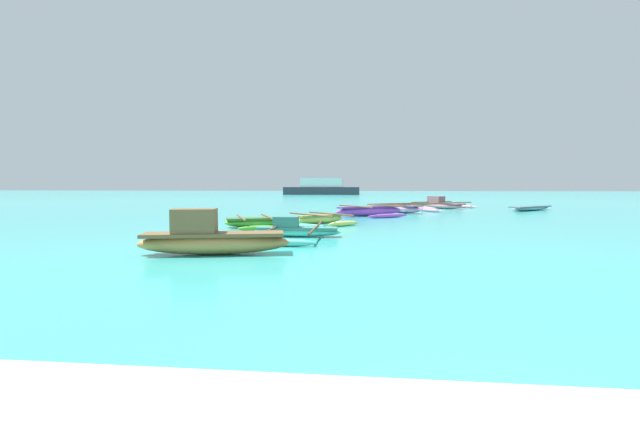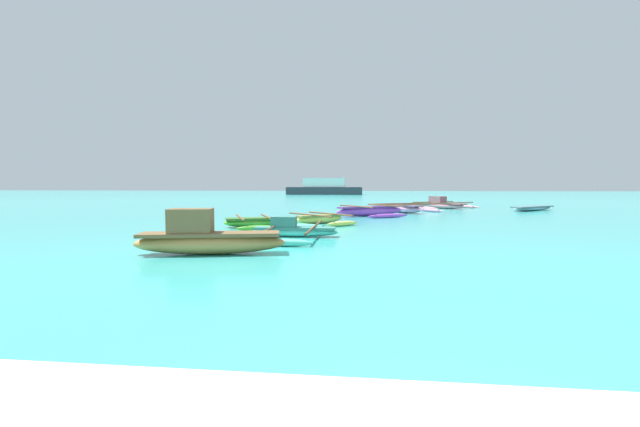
% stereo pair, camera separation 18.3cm
% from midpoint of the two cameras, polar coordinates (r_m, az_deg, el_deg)
% --- Properties ---
extents(moored_boat_0, '(4.57, 3.99, 0.53)m').
position_cam_midpoint_polar(moored_boat_0, '(24.80, 11.32, 0.67)').
color(moored_boat_0, '#CA88B6').
rests_on(moored_boat_0, ground_plane).
extents(moored_boat_1, '(3.23, 3.28, 0.41)m').
position_cam_midpoint_polar(moored_boat_1, '(17.56, 0.29, -0.71)').
color(moored_boat_1, '#DCDB5D').
rests_on(moored_boat_1, ground_plane).
extents(moored_boat_2, '(3.78, 3.97, 0.55)m').
position_cam_midpoint_polar(moored_boat_2, '(22.06, 6.97, 0.34)').
color(moored_boat_2, '#AA45C7').
rests_on(moored_boat_2, ground_plane).
extents(moored_boat_3, '(3.53, 3.24, 0.28)m').
position_cam_midpoint_polar(moored_boat_3, '(29.57, 26.61, 0.65)').
color(moored_boat_3, '#77A8B8').
rests_on(moored_boat_3, ground_plane).
extents(moored_boat_4, '(2.68, 3.51, 0.41)m').
position_cam_midpoint_polar(moored_boat_4, '(16.23, -8.50, -1.13)').
color(moored_boat_4, '#52A62E').
rests_on(moored_boat_4, ground_plane).
extents(moored_boat_5, '(2.68, 4.47, 0.61)m').
position_cam_midpoint_polar(moored_boat_5, '(13.06, -3.18, -2.22)').
color(moored_boat_5, '#55CDB8').
rests_on(moored_boat_5, ground_plane).
extents(moored_boat_6, '(4.95, 4.70, 0.82)m').
position_cam_midpoint_polar(moored_boat_6, '(30.29, 16.12, 1.17)').
color(moored_boat_6, pink).
rests_on(moored_boat_6, ground_plane).
extents(moored_boat_7, '(3.48, 1.43, 1.04)m').
position_cam_midpoint_polar(moored_boat_7, '(10.04, -14.37, -3.21)').
color(moored_boat_7, '#BB8242').
rests_on(moored_boat_7, ground_plane).
extents(distant_ferry, '(12.73, 2.80, 2.80)m').
position_cam_midpoint_polar(distant_ferry, '(72.38, 0.66, 3.44)').
color(distant_ferry, '#2D333D').
rests_on(distant_ferry, ground_plane).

